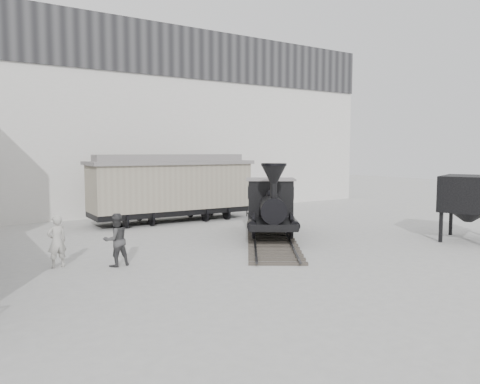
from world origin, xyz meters
TOP-DOWN VIEW (x-y plane):
  - ground at (0.00, 0.00)m, footprint 90.00×90.00m
  - north_wall at (0.00, 14.98)m, footprint 34.00×2.51m
  - locomotive at (1.97, 4.06)m, footprint 6.57×8.38m
  - boxcar at (0.43, 10.52)m, footprint 8.62×2.97m
  - visitor_a at (-6.76, 3.65)m, footprint 0.65×0.48m
  - visitor_b at (-5.15, 2.80)m, footprint 0.90×0.74m
  - coal_hopper at (8.30, -0.95)m, footprint 3.01×2.76m

SIDE VIEW (x-z plane):
  - ground at x=0.00m, z-range 0.00..0.00m
  - visitor_a at x=-6.76m, z-range 0.00..1.66m
  - visitor_b at x=-5.15m, z-range 0.00..1.70m
  - locomotive at x=1.97m, z-range -0.41..2.71m
  - coal_hopper at x=8.30m, z-range 0.41..3.07m
  - boxcar at x=0.43m, z-range 0.08..3.58m
  - north_wall at x=0.00m, z-range 0.05..11.05m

